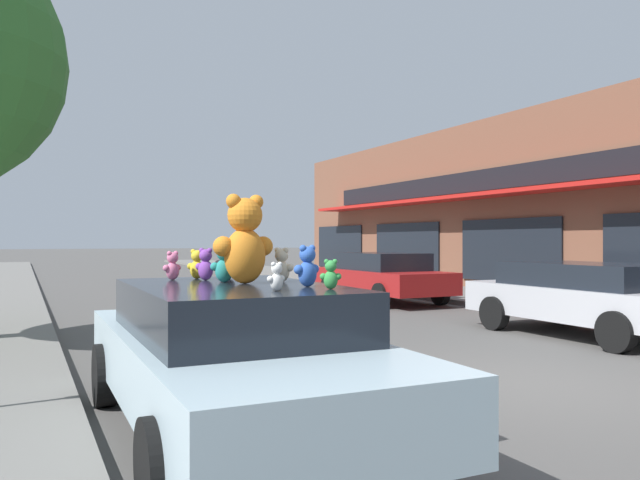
{
  "coord_description": "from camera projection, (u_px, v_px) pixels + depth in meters",
  "views": [
    {
      "loc": [
        -5.45,
        -5.62,
        1.71
      ],
      "look_at": [
        -1.74,
        2.12,
        1.72
      ],
      "focal_mm": 35.0,
      "sensor_mm": 36.0,
      "label": 1
    }
  ],
  "objects": [
    {
      "name": "plush_art_car",
      "position": [
        232.0,
        353.0,
        5.5
      ],
      "size": [
        2.07,
        4.75,
        1.32
      ],
      "rotation": [
        0.0,
        0.0,
        -0.01
      ],
      "color": "#ADC6D1",
      "rests_on": "ground_plane"
    },
    {
      "name": "teddy_bear_teal",
      "position": [
        224.0,
        264.0,
        5.82
      ],
      "size": [
        0.27,
        0.18,
        0.35
      ],
      "rotation": [
        0.0,
        0.0,
        2.91
      ],
      "color": "teal",
      "rests_on": "plush_art_car"
    },
    {
      "name": "parked_car_far_right",
      "position": [
        381.0,
        275.0,
        17.41
      ],
      "size": [
        2.04,
        4.79,
        1.37
      ],
      "color": "maroon",
      "rests_on": "ground_plane"
    },
    {
      "name": "teddy_bear_blue",
      "position": [
        307.0,
        267.0,
        5.25
      ],
      "size": [
        0.27,
        0.18,
        0.35
      ],
      "rotation": [
        0.0,
        0.0,
        3.42
      ],
      "color": "blue",
      "rests_on": "plush_art_car"
    },
    {
      "name": "teddy_bear_white",
      "position": [
        277.0,
        277.0,
        4.81
      ],
      "size": [
        0.17,
        0.12,
        0.23
      ],
      "rotation": [
        0.0,
        0.0,
        3.44
      ],
      "color": "white",
      "rests_on": "plush_art_car"
    },
    {
      "name": "teddy_bear_black",
      "position": [
        227.0,
        262.0,
        6.39
      ],
      "size": [
        0.27,
        0.18,
        0.36
      ],
      "rotation": [
        0.0,
        0.0,
        2.9
      ],
      "color": "black",
      "rests_on": "plush_art_car"
    },
    {
      "name": "teddy_bear_cream",
      "position": [
        282.0,
        265.0,
        5.86
      ],
      "size": [
        0.21,
        0.23,
        0.33
      ],
      "rotation": [
        0.0,
        0.0,
        2.2
      ],
      "color": "beige",
      "rests_on": "plush_art_car"
    },
    {
      "name": "teddy_bear_green",
      "position": [
        331.0,
        275.0,
        5.0
      ],
      "size": [
        0.18,
        0.14,
        0.24
      ],
      "rotation": [
        0.0,
        0.0,
        2.72
      ],
      "color": "green",
      "rests_on": "plush_art_car"
    },
    {
      "name": "teddy_bear_giant",
      "position": [
        245.0,
        241.0,
        5.64
      ],
      "size": [
        0.61,
        0.39,
        0.81
      ],
      "rotation": [
        0.0,
        0.0,
        3.28
      ],
      "color": "orange",
      "rests_on": "plush_art_car"
    },
    {
      "name": "teddy_bear_yellow",
      "position": [
        197.0,
        264.0,
        6.35
      ],
      "size": [
        0.21,
        0.2,
        0.3
      ],
      "rotation": [
        0.0,
        0.0,
        2.45
      ],
      "color": "yellow",
      "rests_on": "plush_art_car"
    },
    {
      "name": "teddy_bear_pink",
      "position": [
        172.0,
        266.0,
        6.16
      ],
      "size": [
        0.21,
        0.17,
        0.29
      ],
      "rotation": [
        0.0,
        0.0,
        3.61
      ],
      "color": "pink",
      "rests_on": "plush_art_car"
    },
    {
      "name": "parked_car_far_center",
      "position": [
        586.0,
        296.0,
        11.08
      ],
      "size": [
        2.04,
        4.37,
        1.31
      ],
      "color": "#B7B7BC",
      "rests_on": "ground_plane"
    },
    {
      "name": "ground_plane",
      "position": [
        528.0,
        384.0,
        7.42
      ],
      "size": [
        260.0,
        260.0,
        0.0
      ],
      "primitive_type": "plane",
      "color": "#514F4C"
    },
    {
      "name": "teddy_bear_purple",
      "position": [
        206.0,
        265.0,
        6.11
      ],
      "size": [
        0.21,
        0.22,
        0.32
      ],
      "rotation": [
        0.0,
        0.0,
        2.34
      ],
      "color": "purple",
      "rests_on": "plush_art_car"
    }
  ]
}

